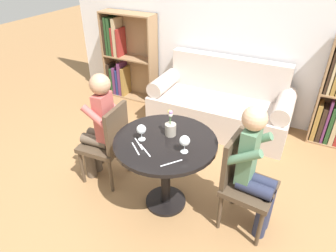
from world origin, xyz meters
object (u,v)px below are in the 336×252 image
couch (220,106)px  chair_right (242,179)px  bookshelf_left (124,58)px  wine_glass_left (141,130)px  person_right (255,170)px  chair_left (109,141)px  person_left (99,127)px  flower_vase (170,128)px  wine_glass_right (185,141)px

couch → chair_right: (0.69, -1.55, 0.18)m
bookshelf_left → wine_glass_left: 2.52m
couch → person_right: 1.78m
chair_left → chair_right: (1.38, 0.04, 0.00)m
couch → person_left: size_ratio=1.51×
bookshelf_left → chair_right: bearing=-37.0°
flower_vase → person_right: bearing=-0.7°
person_right → flower_vase: 0.80m
chair_right → wine_glass_left: bearing=107.1°
chair_left → person_left: bearing=-87.4°
couch → chair_right: 1.71m
wine_glass_right → chair_right: bearing=21.0°
person_right → wine_glass_right: person_right is taller
chair_left → person_left: person_left is taller
chair_right → person_left: bearing=97.3°
person_right → wine_glass_left: 1.01m
person_left → person_right: (1.56, 0.03, -0.01)m
bookshelf_left → wine_glass_left: (1.52, -2.00, 0.21)m
person_left → wine_glass_left: bearing=73.2°
chair_right → flower_vase: size_ratio=3.63×
chair_left → wine_glass_left: (0.50, -0.14, 0.36)m
person_left → wine_glass_left: 0.64m
person_left → wine_glass_left: person_left is taller
couch → wine_glass_right: couch is taller
couch → chair_left: couch is taller
couch → person_right: size_ratio=1.53×
couch → wine_glass_right: 1.83m
person_left → wine_glass_right: 1.03m
wine_glass_right → flower_vase: (-0.22, 0.18, -0.03)m
couch → chair_right: bearing=-66.0°
bookshelf_left → person_left: 2.09m
wine_glass_right → flower_vase: bearing=140.4°
couch → bookshelf_left: 1.77m
bookshelf_left → flower_vase: size_ratio=5.46×
wine_glass_right → flower_vase: flower_vase is taller
bookshelf_left → wine_glass_right: (1.93, -2.00, 0.22)m
person_right → chair_left: bearing=96.4°
couch → wine_glass_left: (-0.19, -1.74, 0.54)m
bookshelf_left → chair_right: bookshelf_left is taller
chair_left → wine_glass_left: bearing=69.9°
chair_right → person_right: bearing=-93.5°
chair_left → chair_right: size_ratio=1.00×
wine_glass_left → flower_vase: size_ratio=0.59×
flower_vase → chair_left: bearing=-177.1°
person_left → wine_glass_right: size_ratio=7.92×
bookshelf_left → chair_left: 2.13m
chair_right → flower_vase: 0.77m
bookshelf_left → wine_glass_right: bookshelf_left is taller
person_right → wine_glass_right: bearing=111.9°
flower_vase → couch: bearing=89.9°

